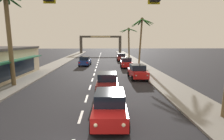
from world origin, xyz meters
name	(u,v)px	position (x,y,z in m)	size (l,w,h in m)	color
sidewalk_right	(150,72)	(7.80, 20.00, 0.07)	(3.20, 110.00, 0.14)	gray
sidewalk_left	(38,73)	(-7.80, 20.00, 0.07)	(3.20, 110.00, 0.14)	gray
lane_markings	(97,73)	(0.41, 19.68, 0.00)	(4.28, 86.65, 0.01)	silver
traffic_signal_mast	(162,12)	(3.39, -0.17, 5.41)	(10.81, 0.41, 7.51)	#2D2D33
sedan_lead_at_stop_bar	(110,106)	(1.70, 3.38, 0.85)	(2.05, 4.49, 1.68)	red
sedan_third_in_queue	(107,82)	(1.65, 9.75, 0.85)	(2.05, 4.49, 1.68)	maroon
sedan_oncoming_far	(85,61)	(-2.14, 28.24, 0.85)	(2.09, 4.51, 1.68)	navy
sedan_parked_nearest_kerb	(138,71)	(5.34, 15.67, 0.85)	(2.07, 4.50, 1.68)	red
sedan_parked_mid_kerb	(126,63)	(5.07, 25.40, 0.85)	(2.05, 4.49, 1.68)	red
sedan_parked_far_kerb	(121,57)	(5.18, 36.61, 0.85)	(1.97, 4.46, 1.68)	maroon
palm_left_second	(8,27)	(-7.66, 12.11, 5.77)	(3.29, 3.18, 8.82)	brown
palm_right_third	(142,30)	(8.34, 29.66, 6.54)	(4.51, 4.78, 8.76)	brown
palm_right_farthest	(129,36)	(7.59, 42.86, 5.66)	(4.70, 4.84, 7.80)	brown
town_gateway_arch	(101,42)	(0.00, 64.13, 4.15)	(15.04, 0.90, 6.33)	#423D38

